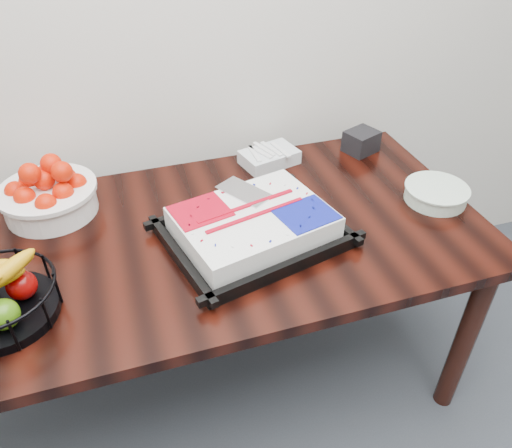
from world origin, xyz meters
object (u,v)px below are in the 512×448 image
object	(u,v)px
tangerine_bowl	(47,190)
plate_stack	(436,194)
napkin_box	(361,141)
table	(207,253)
cake_tray	(253,227)

from	to	relation	value
tangerine_bowl	plate_stack	world-z (taller)	tangerine_bowl
plate_stack	napkin_box	world-z (taller)	napkin_box
tangerine_bowl	napkin_box	size ratio (longest dim) A/B	2.64
table	tangerine_bowl	bearing A→B (deg)	149.77
tangerine_bowl	plate_stack	size ratio (longest dim) A/B	1.45
cake_tray	plate_stack	bearing A→B (deg)	0.88
table	cake_tray	size ratio (longest dim) A/B	3.06
plate_stack	tangerine_bowl	bearing A→B (deg)	165.22
cake_tray	tangerine_bowl	world-z (taller)	tangerine_bowl
cake_tray	plate_stack	size ratio (longest dim) A/B	2.70
table	plate_stack	world-z (taller)	plate_stack
plate_stack	cake_tray	bearing A→B (deg)	-179.12
cake_tray	napkin_box	distance (m)	0.71
table	napkin_box	world-z (taller)	napkin_box
cake_tray	plate_stack	xyz separation A→B (m)	(0.66, 0.01, -0.02)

